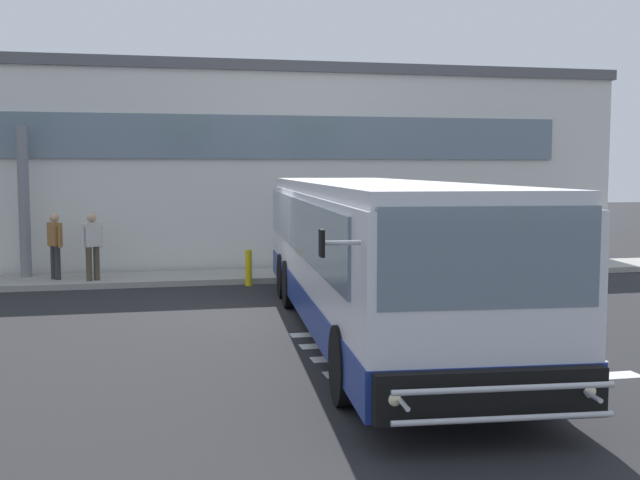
{
  "coord_description": "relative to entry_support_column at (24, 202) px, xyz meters",
  "views": [
    {
      "loc": [
        -2.6,
        -15.68,
        2.93
      ],
      "look_at": [
        0.75,
        -0.49,
        1.5
      ],
      "focal_mm": 43.78,
      "sensor_mm": 36.0,
      "label": 1
    }
  ],
  "objects": [
    {
      "name": "ground_plane",
      "position": [
        5.7,
        -5.4,
        -2.09
      ],
      "size": [
        80.0,
        90.0,
        0.02
      ],
      "primitive_type": "cube",
      "color": "#232326",
      "rests_on": "ground"
    },
    {
      "name": "bay_paint_stripes",
      "position": [
        7.7,
        -9.6,
        -2.07
      ],
      "size": [
        4.4,
        3.96,
        0.01
      ],
      "color": "silver",
      "rests_on": "ground"
    },
    {
      "name": "terminal_building",
      "position": [
        5.02,
        6.24,
        0.88
      ],
      "size": [
        24.45,
        13.8,
        5.92
      ],
      "color": "silver",
      "rests_on": "ground"
    },
    {
      "name": "boarding_curb",
      "position": [
        5.7,
        -0.6,
        -2.0
      ],
      "size": [
        26.65,
        2.0,
        0.15
      ],
      "primitive_type": "cube",
      "color": "#9E9B93",
      "rests_on": "ground"
    },
    {
      "name": "entry_support_column",
      "position": [
        0.0,
        0.0,
        0.0
      ],
      "size": [
        0.28,
        0.28,
        3.86
      ],
      "primitive_type": "cylinder",
      "color": "slate",
      "rests_on": "boarding_curb"
    },
    {
      "name": "bus_main_foreground",
      "position": [
        6.96,
        -7.91,
        -0.74
      ],
      "size": [
        3.93,
        12.52,
        2.7
      ],
      "color": "silver",
      "rests_on": "ground"
    },
    {
      "name": "passenger_near_column",
      "position": [
        0.8,
        -0.67,
        -1.0
      ],
      "size": [
        0.39,
        0.51,
        1.68
      ],
      "color": "#2D2D33",
      "rests_on": "boarding_curb"
    },
    {
      "name": "passenger_by_doorway",
      "position": [
        1.71,
        -1.08,
        -0.96
      ],
      "size": [
        0.52,
        0.49,
        1.68
      ],
      "color": "#4C4233",
      "rests_on": "boarding_curb"
    },
    {
      "name": "safety_bollard_yellow",
      "position": [
        5.52,
        -1.8,
        -1.63
      ],
      "size": [
        0.18,
        0.18,
        0.9
      ],
      "primitive_type": "cylinder",
      "color": "yellow",
      "rests_on": "ground"
    }
  ]
}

